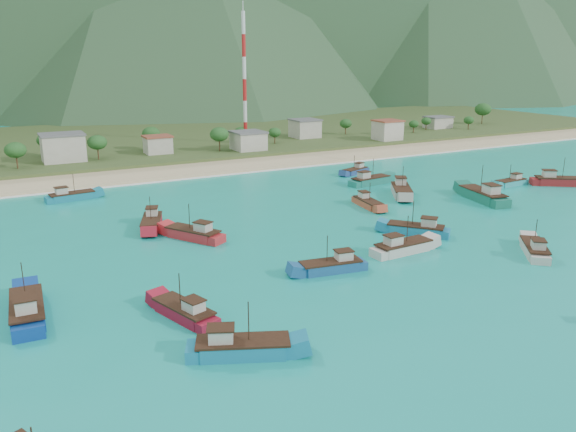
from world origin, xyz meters
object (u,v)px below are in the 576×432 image
boat_6 (332,267)px  boat_20 (368,204)px  boat_8 (194,235)px  boat_12 (417,230)px  boat_2 (558,181)px  radio_tower (244,79)px  boat_17 (152,223)px  boat_19 (401,191)px  boat_25 (355,171)px  boat_26 (535,250)px  boat_10 (511,183)px  boat_5 (185,313)px  boat_15 (402,248)px  boat_18 (27,312)px  boat_4 (241,349)px  boat_7 (483,196)px  boat_13 (370,181)px  boat_27 (71,197)px

boat_6 → boat_20: (25.83, 27.00, -0.06)m
boat_8 → boat_12: size_ratio=1.08×
boat_2 → boat_12: 57.07m
radio_tower → boat_17: radio_tower is taller
boat_19 → boat_25: size_ratio=1.29×
boat_26 → boat_10: bearing=85.2°
boat_26 → boat_25: bearing=120.6°
boat_5 → boat_12: bearing=-2.7°
boat_10 → boat_15: (-53.49, -25.30, 0.15)m
boat_8 → boat_15: size_ratio=1.02×
boat_8 → boat_18: size_ratio=0.90×
boat_18 → radio_tower: bearing=57.5°
boat_4 → boat_7: size_ratio=0.80×
boat_15 → boat_8: bearing=-132.4°
boat_2 → boat_20: bearing=-60.6°
boat_8 → boat_13: bearing=-9.8°
boat_6 → boat_26: (31.68, -8.76, -0.01)m
boat_25 → boat_12: bearing=137.1°
boat_17 → boat_19: size_ratio=0.92×
radio_tower → boat_2: 99.49m
boat_7 → boat_17: 68.70m
boat_6 → boat_8: bearing=37.2°
radio_tower → boat_4: size_ratio=3.73×
boat_7 → boat_2: bearing=17.1°
boat_25 → boat_18: bearing=102.4°
boat_25 → boat_27: size_ratio=0.89×
boat_8 → boat_20: size_ratio=1.14×
boat_7 → boat_20: bearing=174.0°
boat_10 → boat_27: boat_27 is taller
boat_20 → boat_27: 62.93m
boat_6 → boat_20: bearing=-34.6°
boat_27 → boat_13: bearing=67.9°
boat_17 → boat_26: (48.64, -42.34, -0.08)m
boat_8 → boat_13: (51.06, 20.16, 0.03)m
boat_8 → boat_27: size_ratio=1.05×
boat_10 → boat_25: (-24.57, 29.17, -0.04)m
boat_26 → boat_15: bearing=-169.6°
boat_26 → boat_8: bearing=-175.7°
boat_5 → boat_6: 23.65m
boat_25 → boat_17: bearing=90.7°
radio_tower → boat_7: (15.02, -89.95, -21.45)m
boat_17 → boat_27: boat_17 is taller
radio_tower → boat_8: (-47.70, -85.73, -21.72)m
boat_10 → boat_15: size_ratio=0.87×
boat_6 → boat_25: boat_6 is taller
boat_6 → boat_12: bearing=-61.7°
boat_2 → boat_27: size_ratio=1.12×
boat_10 → boat_8: bearing=89.1°
boat_17 → boat_7: bearing=-172.7°
boat_7 → boat_13: size_ratio=1.22×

